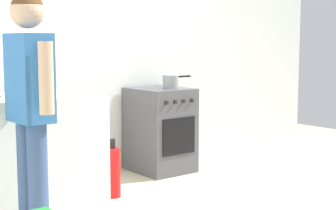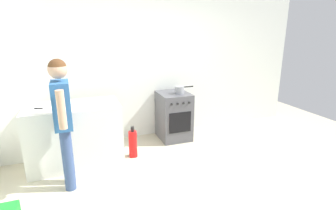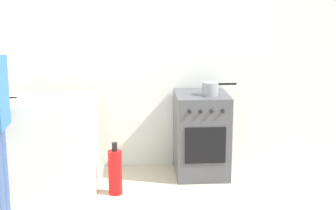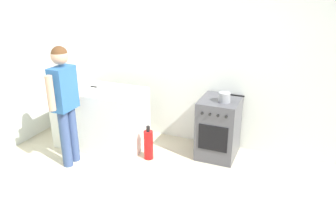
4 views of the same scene
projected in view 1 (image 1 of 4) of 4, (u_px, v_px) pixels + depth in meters
name	position (u px, v px, depth m)	size (l,w,h in m)	color
back_wall	(110.00, 43.00, 5.21)	(6.00, 0.10, 2.60)	silver
counter_unit	(12.00, 156.00, 3.89)	(1.30, 0.70, 0.90)	silver
oven_left	(160.00, 130.00, 5.24)	(0.53, 0.62, 0.85)	#4C4C51
pot	(171.00, 82.00, 5.16)	(0.34, 0.16, 0.13)	gray
knife_bread	(7.00, 96.00, 3.87)	(0.35, 0.05, 0.01)	silver
person	(30.00, 95.00, 3.29)	(0.22, 0.57, 1.62)	#384C7A
fire_extinguisher	(113.00, 172.00, 4.35)	(0.13, 0.13, 0.50)	red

